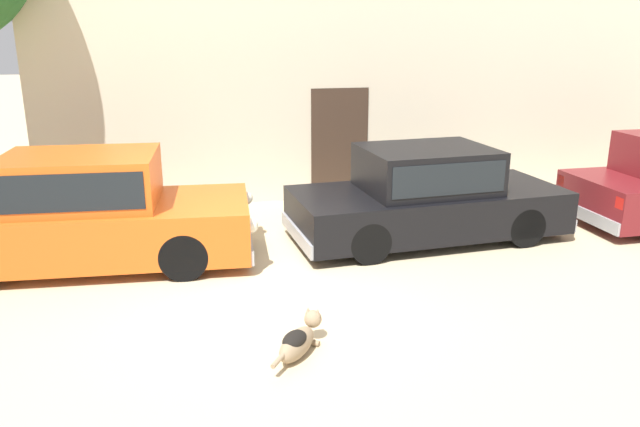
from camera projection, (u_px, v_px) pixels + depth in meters
ground_plane at (264, 290)px, 7.90m from camera, size 80.00×80.00×0.00m
parked_sedan_nearest at (86, 212)px, 8.55m from camera, size 4.61×2.04×1.56m
parked_sedan_second at (427, 194)px, 9.63m from camera, size 4.41×2.04×1.44m
apartment_block at (406, 4)px, 14.48m from camera, size 15.67×6.22×7.40m
stray_dog_spotted at (299, 340)px, 6.29m from camera, size 0.68×0.86×0.38m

